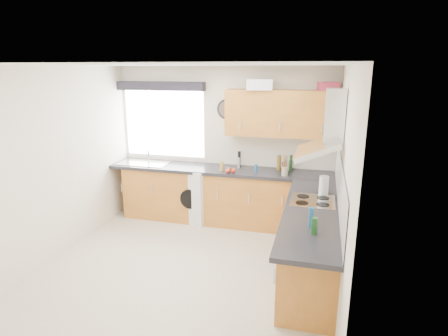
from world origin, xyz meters
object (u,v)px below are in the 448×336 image
(extractor_hood, at_px, (326,131))
(upper_cabinets, at_px, (282,113))
(oven, at_px, (310,238))
(washing_machine, at_px, (196,193))

(extractor_hood, bearing_deg, upper_cabinets, 116.13)
(oven, bearing_deg, washing_machine, 147.40)
(extractor_hood, height_order, washing_machine, extractor_hood)
(extractor_hood, xyz_separation_m, washing_machine, (-2.01, 1.22, -1.32))
(extractor_hood, distance_m, washing_machine, 2.70)
(upper_cabinets, height_order, washing_machine, upper_cabinets)
(upper_cabinets, bearing_deg, washing_machine, -175.58)
(oven, height_order, upper_cabinets, upper_cabinets)
(oven, xyz_separation_m, washing_machine, (-1.91, 1.22, 0.02))
(upper_cabinets, relative_size, washing_machine, 1.90)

